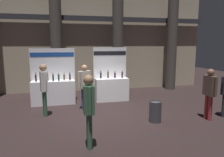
# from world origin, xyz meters

# --- Properties ---
(ground_plane) EXTENTS (26.40, 26.40, 0.00)m
(ground_plane) POSITION_xyz_m (0.00, 0.00, 0.00)
(ground_plane) COLOR black
(hall_colonnade) EXTENTS (13.20, 1.25, 6.90)m
(hall_colonnade) POSITION_xyz_m (-0.00, 4.21, 3.34)
(hall_colonnade) COLOR tan
(hall_colonnade) RESTS_ON ground_plane
(exhibitor_booth_0) EXTENTS (1.85, 0.66, 2.32)m
(exhibitor_booth_0) POSITION_xyz_m (-1.69, 1.95, 0.59)
(exhibitor_booth_0) COLOR white
(exhibitor_booth_0) RESTS_ON ground_plane
(exhibitor_booth_1) EXTENTS (1.52, 0.66, 2.35)m
(exhibitor_booth_1) POSITION_xyz_m (0.81, 1.95, 0.60)
(exhibitor_booth_1) COLOR white
(exhibitor_booth_1) RESTS_ON ground_plane
(trash_bin) EXTENTS (0.39, 0.39, 0.67)m
(trash_bin) POSITION_xyz_m (1.58, -1.02, 0.34)
(trash_bin) COLOR #38383D
(trash_bin) RESTS_ON ground_plane
(visitor_0) EXTENTS (0.25, 0.48, 1.79)m
(visitor_0) POSITION_xyz_m (-0.71, -2.30, 1.06)
(visitor_0) COLOR #33563D
(visitor_0) RESTS_ON ground_plane
(visitor_1) EXTENTS (0.52, 0.39, 1.72)m
(visitor_1) POSITION_xyz_m (-0.48, 0.92, 1.03)
(visitor_1) COLOR navy
(visitor_1) RESTS_ON ground_plane
(visitor_2) EXTENTS (0.23, 0.61, 1.70)m
(visitor_2) POSITION_xyz_m (3.38, -1.23, 1.02)
(visitor_2) COLOR maroon
(visitor_2) RESTS_ON ground_plane
(visitor_4) EXTENTS (0.29, 0.48, 1.82)m
(visitor_4) POSITION_xyz_m (-1.93, 0.41, 1.08)
(visitor_4) COLOR #33563D
(visitor_4) RESTS_ON ground_plane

